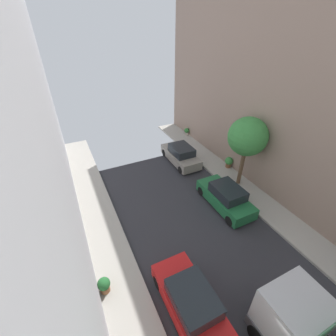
{
  "coord_description": "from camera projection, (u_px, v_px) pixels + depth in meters",
  "views": [
    {
      "loc": [
        -5.63,
        -0.32,
        10.41
      ],
      "look_at": [
        0.98,
        13.27,
        0.5
      ],
      "focal_mm": 24.4,
      "sensor_mm": 36.0,
      "label": 1
    }
  ],
  "objects": [
    {
      "name": "street_tree_1",
      "position": [
        248.0,
        137.0,
        14.98
      ],
      "size": [
        2.6,
        2.6,
        5.08
      ],
      "color": "brown",
      "rests_on": "sidewalk_right"
    },
    {
      "name": "parked_car_left_3",
      "position": [
        191.0,
        303.0,
        9.29
      ],
      "size": [
        1.78,
        4.2,
        1.57
      ],
      "color": "red",
      "rests_on": "ground"
    },
    {
      "name": "potted_plant_0",
      "position": [
        104.0,
        285.0,
        10.04
      ],
      "size": [
        0.57,
        0.57,
        0.81
      ],
      "color": "brown",
      "rests_on": "sidewalk_left"
    },
    {
      "name": "potted_plant_1",
      "position": [
        187.0,
        131.0,
        23.86
      ],
      "size": [
        0.51,
        0.51,
        0.74
      ],
      "color": "#B2A899",
      "rests_on": "sidewalk_right"
    },
    {
      "name": "potted_plant_2",
      "position": [
        229.0,
        162.0,
        18.58
      ],
      "size": [
        0.63,
        0.63,
        0.89
      ],
      "color": "brown",
      "rests_on": "sidewalk_right"
    },
    {
      "name": "parked_car_right_1",
      "position": [
        226.0,
        197.0,
        14.8
      ],
      "size": [
        1.78,
        4.2,
        1.57
      ],
      "color": "#1E6638",
      "rests_on": "ground"
    },
    {
      "name": "parked_car_right_2",
      "position": [
        181.0,
        155.0,
        19.37
      ],
      "size": [
        1.78,
        4.2,
        1.57
      ],
      "color": "gray",
      "rests_on": "ground"
    }
  ]
}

